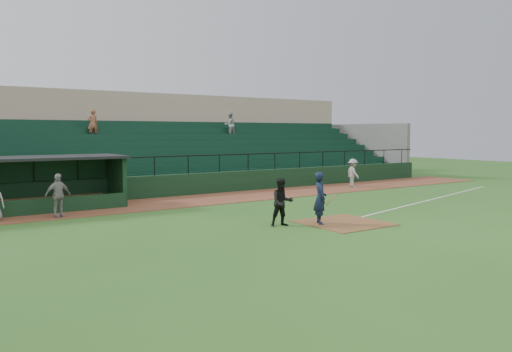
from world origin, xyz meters
TOP-DOWN VIEW (x-y plane):
  - ground at (0.00, 0.00)m, footprint 90.00×90.00m
  - warning_track at (0.00, 8.00)m, footprint 40.00×4.00m
  - home_plate_dirt at (0.00, -1.00)m, footprint 3.00×3.00m
  - foul_line at (8.00, 1.20)m, footprint 17.49×4.44m
  - stadium_structure at (-0.00, 16.46)m, footprint 38.00×13.08m
  - dugout at (-9.75, 9.56)m, footprint 8.90×3.20m
  - batter_at_plate at (-0.93, -0.67)m, footprint 1.17×0.87m
  - umpire at (-2.33, -0.11)m, footprint 1.04×0.92m
  - runner at (9.56, 7.96)m, footprint 0.92×1.28m
  - dugout_player_a at (-8.80, 6.53)m, footprint 1.12×0.63m

SIDE VIEW (x-z plane):
  - ground at x=0.00m, z-range 0.00..0.00m
  - foul_line at x=8.00m, z-range 0.00..0.01m
  - warning_track at x=0.00m, z-range 0.00..0.03m
  - home_plate_dirt at x=0.00m, z-range 0.00..0.03m
  - umpire at x=-2.33m, z-range 0.00..1.80m
  - runner at x=9.56m, z-range 0.03..1.81m
  - dugout_player_a at x=-8.80m, z-range 0.03..1.83m
  - batter_at_plate at x=-0.93m, z-range 0.00..2.01m
  - dugout at x=-9.75m, z-range 0.12..2.54m
  - stadium_structure at x=0.00m, z-range -0.90..5.50m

